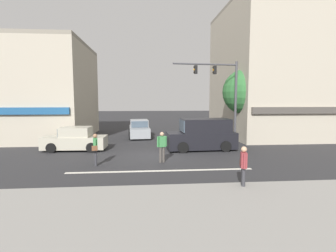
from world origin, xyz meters
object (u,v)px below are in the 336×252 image
(utility_pole_near_left, at_px, (49,92))
(sedan_crossing_center, at_px, (75,140))
(sedan_parked_curbside, at_px, (139,129))
(traffic_light_mast, at_px, (224,89))
(street_tree, at_px, (246,92))
(pedestrian_foreground_with_bag, at_px, (244,165))
(pedestrian_far_side, at_px, (95,148))
(van_approaching_near, at_px, (202,135))
(pedestrian_mid_crossing, at_px, (162,145))

(utility_pole_near_left, bearing_deg, sedan_crossing_center, -47.65)
(sedan_parked_curbside, bearing_deg, traffic_light_mast, -35.41)
(street_tree, xyz_separation_m, pedestrian_foreground_with_bag, (-4.48, -11.45, -3.06))
(utility_pole_near_left, height_order, pedestrian_foreground_with_bag, utility_pole_near_left)
(street_tree, distance_m, sedan_crossing_center, 13.65)
(utility_pole_near_left, xyz_separation_m, pedestrian_far_side, (4.64, -7.09, -3.05))
(sedan_crossing_center, height_order, van_approaching_near, van_approaching_near)
(sedan_crossing_center, bearing_deg, street_tree, 12.96)
(traffic_light_mast, height_order, van_approaching_near, traffic_light_mast)
(van_approaching_near, xyz_separation_m, pedestrian_mid_crossing, (-2.97, -3.35, -0.06))
(van_approaching_near, height_order, pedestrian_foreground_with_bag, van_approaching_near)
(utility_pole_near_left, height_order, sedan_crossing_center, utility_pole_near_left)
(street_tree, distance_m, van_approaching_near, 6.35)
(traffic_light_mast, height_order, sedan_parked_curbside, traffic_light_mast)
(street_tree, bearing_deg, sedan_parked_curbside, 162.98)
(utility_pole_near_left, distance_m, pedestrian_far_side, 9.01)
(sedan_parked_curbside, bearing_deg, sedan_crossing_center, -126.44)
(pedestrian_foreground_with_bag, bearing_deg, sedan_crossing_center, 134.85)
(utility_pole_near_left, distance_m, van_approaching_near, 11.95)
(street_tree, height_order, utility_pole_near_left, utility_pole_near_left)
(sedan_parked_curbside, relative_size, van_approaching_near, 0.90)
(utility_pole_near_left, height_order, sedan_parked_curbside, utility_pole_near_left)
(utility_pole_near_left, height_order, pedestrian_far_side, utility_pole_near_left)
(van_approaching_near, bearing_deg, street_tree, 39.35)
(pedestrian_foreground_with_bag, bearing_deg, sedan_parked_curbside, 106.80)
(street_tree, relative_size, sedan_parked_curbside, 1.40)
(sedan_parked_curbside, height_order, van_approaching_near, van_approaching_near)
(utility_pole_near_left, distance_m, sedan_parked_curbside, 7.98)
(utility_pole_near_left, bearing_deg, street_tree, 0.86)
(utility_pole_near_left, relative_size, sedan_crossing_center, 1.85)
(van_approaching_near, bearing_deg, utility_pole_near_left, 163.35)
(traffic_light_mast, height_order, pedestrian_mid_crossing, traffic_light_mast)
(pedestrian_foreground_with_bag, xyz_separation_m, pedestrian_mid_crossing, (-2.82, 4.55, -0.00))
(van_approaching_near, bearing_deg, traffic_light_mast, 41.80)
(utility_pole_near_left, bearing_deg, traffic_light_mast, -7.00)
(utility_pole_near_left, bearing_deg, sedan_parked_curbside, 23.57)
(traffic_light_mast, height_order, sedan_crossing_center, traffic_light_mast)
(traffic_light_mast, bearing_deg, sedan_parked_curbside, 144.59)
(pedestrian_foreground_with_bag, relative_size, pedestrian_far_side, 1.00)
(utility_pole_near_left, distance_m, sedan_crossing_center, 4.96)
(traffic_light_mast, bearing_deg, utility_pole_near_left, 173.00)
(van_approaching_near, height_order, pedestrian_far_side, van_approaching_near)
(street_tree, bearing_deg, traffic_light_mast, -142.74)
(traffic_light_mast, distance_m, van_approaching_near, 4.09)
(pedestrian_foreground_with_bag, distance_m, pedestrian_far_side, 7.52)
(traffic_light_mast, height_order, pedestrian_foreground_with_bag, traffic_light_mast)
(sedan_crossing_center, bearing_deg, traffic_light_mast, 6.20)
(sedan_crossing_center, bearing_deg, sedan_parked_curbside, 53.56)
(traffic_light_mast, relative_size, van_approaching_near, 1.32)
(pedestrian_far_side, bearing_deg, van_approaching_near, 30.38)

